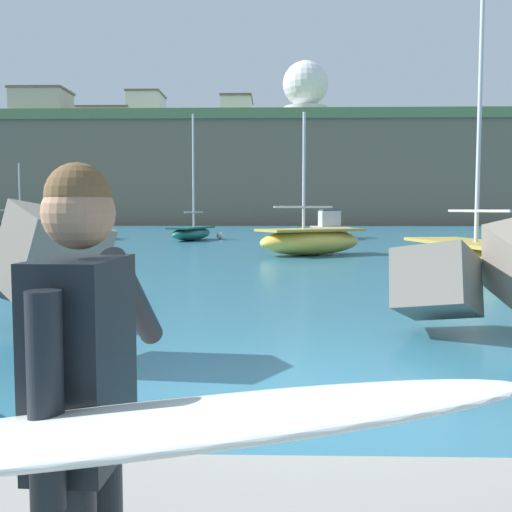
{
  "coord_description": "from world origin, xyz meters",
  "views": [
    {
      "loc": [
        -0.23,
        -5.72,
        1.88
      ],
      "look_at": [
        -0.39,
        0.5,
        1.4
      ],
      "focal_mm": 42.4,
      "sensor_mm": 36.0,
      "label": 1
    }
  ],
  "objects_px": {
    "surfer_with_board": "(81,429)",
    "mooring_buoy_inner": "(220,236)",
    "boat_near_right": "(311,241)",
    "boat_mid_right": "(192,232)",
    "station_building_west": "(42,107)",
    "boat_mid_left": "(330,229)",
    "station_building_annex": "(109,122)",
    "boat_mid_centre": "(468,255)",
    "station_building_east": "(147,114)",
    "boat_near_centre": "(70,228)",
    "boat_far_left": "(27,226)",
    "station_building_central": "(237,113)",
    "radar_dome": "(305,93)"
  },
  "relations": [
    {
      "from": "boat_near_right",
      "to": "radar_dome",
      "type": "distance_m",
      "value": 64.26
    },
    {
      "from": "mooring_buoy_inner",
      "to": "station_building_central",
      "type": "relative_size",
      "value": 0.05
    },
    {
      "from": "boat_far_left",
      "to": "station_building_annex",
      "type": "relative_size",
      "value": 0.78
    },
    {
      "from": "mooring_buoy_inner",
      "to": "station_building_west",
      "type": "distance_m",
      "value": 54.88
    },
    {
      "from": "boat_mid_left",
      "to": "boat_far_left",
      "type": "distance_m",
      "value": 25.75
    },
    {
      "from": "boat_far_left",
      "to": "station_building_central",
      "type": "height_order",
      "value": "station_building_central"
    },
    {
      "from": "boat_far_left",
      "to": "station_building_central",
      "type": "distance_m",
      "value": 43.13
    },
    {
      "from": "surfer_with_board",
      "to": "boat_near_right",
      "type": "height_order",
      "value": "boat_near_right"
    },
    {
      "from": "boat_near_right",
      "to": "boat_mid_left",
      "type": "relative_size",
      "value": 1.05
    },
    {
      "from": "boat_mid_right",
      "to": "station_building_annex",
      "type": "distance_m",
      "value": 64.61
    },
    {
      "from": "boat_near_right",
      "to": "boat_mid_right",
      "type": "relative_size",
      "value": 0.76
    },
    {
      "from": "boat_near_centre",
      "to": "boat_mid_left",
      "type": "height_order",
      "value": "boat_near_centre"
    },
    {
      "from": "boat_mid_left",
      "to": "station_building_annex",
      "type": "bearing_deg",
      "value": 117.78
    },
    {
      "from": "boat_mid_centre",
      "to": "station_building_east",
      "type": "xyz_separation_m",
      "value": [
        -25.56,
        77.75,
        16.27
      ]
    },
    {
      "from": "boat_near_centre",
      "to": "boat_mid_left",
      "type": "bearing_deg",
      "value": 8.09
    },
    {
      "from": "station_building_annex",
      "to": "surfer_with_board",
      "type": "bearing_deg",
      "value": -74.99
    },
    {
      "from": "boat_near_centre",
      "to": "boat_far_left",
      "type": "bearing_deg",
      "value": 122.69
    },
    {
      "from": "boat_mid_right",
      "to": "station_building_west",
      "type": "relative_size",
      "value": 1.05
    },
    {
      "from": "surfer_with_board",
      "to": "mooring_buoy_inner",
      "type": "xyz_separation_m",
      "value": [
        -2.77,
        36.62,
        -1.06
      ]
    },
    {
      "from": "radar_dome",
      "to": "station_building_east",
      "type": "relative_size",
      "value": 1.23
    },
    {
      "from": "boat_near_centre",
      "to": "station_building_east",
      "type": "xyz_separation_m",
      "value": [
        -7.11,
        58.39,
        16.08
      ]
    },
    {
      "from": "radar_dome",
      "to": "station_building_annex",
      "type": "distance_m",
      "value": 32.02
    },
    {
      "from": "boat_mid_left",
      "to": "boat_mid_centre",
      "type": "distance_m",
      "value": 21.79
    },
    {
      "from": "boat_mid_centre",
      "to": "station_building_east",
      "type": "bearing_deg",
      "value": 108.2
    },
    {
      "from": "surfer_with_board",
      "to": "station_building_annex",
      "type": "distance_m",
      "value": 98.75
    },
    {
      "from": "boat_near_right",
      "to": "mooring_buoy_inner",
      "type": "xyz_separation_m",
      "value": [
        -4.89,
        13.32,
        -0.38
      ]
    },
    {
      "from": "surfer_with_board",
      "to": "boat_near_centre",
      "type": "relative_size",
      "value": 0.44
    },
    {
      "from": "boat_mid_left",
      "to": "station_building_central",
      "type": "bearing_deg",
      "value": 100.61
    },
    {
      "from": "station_building_west",
      "to": "station_building_central",
      "type": "xyz_separation_m",
      "value": [
        26.41,
        3.81,
        -0.31
      ]
    },
    {
      "from": "surfer_with_board",
      "to": "boat_mid_centre",
      "type": "height_order",
      "value": "boat_mid_centre"
    },
    {
      "from": "boat_mid_left",
      "to": "boat_mid_centre",
      "type": "bearing_deg",
      "value": -84.73
    },
    {
      "from": "mooring_buoy_inner",
      "to": "station_building_annex",
      "type": "relative_size",
      "value": 0.05
    },
    {
      "from": "mooring_buoy_inner",
      "to": "boat_mid_centre",
      "type": "bearing_deg",
      "value": -65.76
    },
    {
      "from": "boat_mid_left",
      "to": "mooring_buoy_inner",
      "type": "height_order",
      "value": "boat_mid_left"
    },
    {
      "from": "station_building_annex",
      "to": "station_building_west",
      "type": "bearing_deg",
      "value": -112.64
    },
    {
      "from": "boat_near_centre",
      "to": "station_building_east",
      "type": "relative_size",
      "value": 0.65
    },
    {
      "from": "boat_near_centre",
      "to": "radar_dome",
      "type": "xyz_separation_m",
      "value": [
        17.3,
        49.28,
        17.49
      ]
    },
    {
      "from": "boat_mid_right",
      "to": "mooring_buoy_inner",
      "type": "distance_m",
      "value": 2.21
    },
    {
      "from": "station_building_west",
      "to": "station_building_annex",
      "type": "height_order",
      "value": "station_building_west"
    },
    {
      "from": "mooring_buoy_inner",
      "to": "boat_mid_left",
      "type": "bearing_deg",
      "value": 11.55
    },
    {
      "from": "boat_near_centre",
      "to": "station_building_west",
      "type": "height_order",
      "value": "station_building_west"
    },
    {
      "from": "mooring_buoy_inner",
      "to": "boat_near_right",
      "type": "bearing_deg",
      "value": -69.84
    },
    {
      "from": "boat_near_right",
      "to": "boat_mid_centre",
      "type": "distance_m",
      "value": 8.11
    },
    {
      "from": "station_building_west",
      "to": "boat_mid_centre",
      "type": "bearing_deg",
      "value": -60.12
    },
    {
      "from": "station_building_central",
      "to": "boat_far_left",
      "type": "bearing_deg",
      "value": -112.09
    },
    {
      "from": "boat_mid_centre",
      "to": "boat_far_left",
      "type": "bearing_deg",
      "value": 129.87
    },
    {
      "from": "boat_mid_right",
      "to": "station_building_east",
      "type": "relative_size",
      "value": 1.03
    },
    {
      "from": "boat_near_centre",
      "to": "radar_dome",
      "type": "bearing_deg",
      "value": 70.65
    },
    {
      "from": "boat_mid_centre",
      "to": "station_building_annex",
      "type": "bearing_deg",
      "value": 112.09
    },
    {
      "from": "boat_near_right",
      "to": "station_building_west",
      "type": "height_order",
      "value": "station_building_west"
    }
  ]
}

